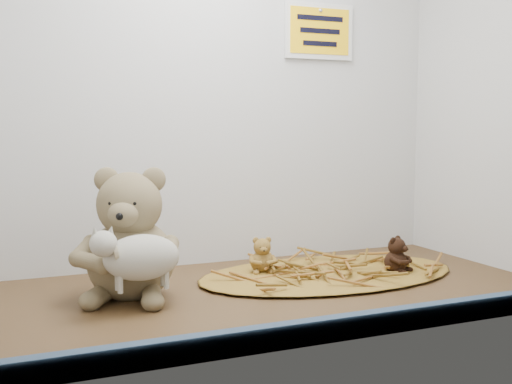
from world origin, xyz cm
name	(u,v)px	position (x,y,z in cm)	size (l,w,h in cm)	color
alcove_shell	(234,61)	(0.00, 9.00, 45.00)	(120.40, 60.20, 90.40)	#3D2615
front_rail	(326,329)	(0.00, -28.80, 1.80)	(119.28, 2.20, 3.60)	#32435F
straw_bed	(329,273)	(21.10, 7.57, 0.57)	(58.58, 34.01, 1.13)	brown
main_teddy	(131,233)	(-21.70, 7.13, 12.31)	(19.84, 20.95, 24.61)	#857451
toy_lamb	(142,258)	(-21.70, -1.69, 9.34)	(17.61, 10.75, 11.38)	beige
mini_teddy_tan	(262,253)	(7.80, 13.11, 4.94)	(6.14, 6.48, 7.61)	olive
mini_teddy_brown	(396,253)	(34.39, 2.04, 5.00)	(6.23, 6.58, 7.73)	black
wall_sign	(319,31)	(30.00, 29.40, 55.00)	(16.00, 1.20, 11.00)	yellow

